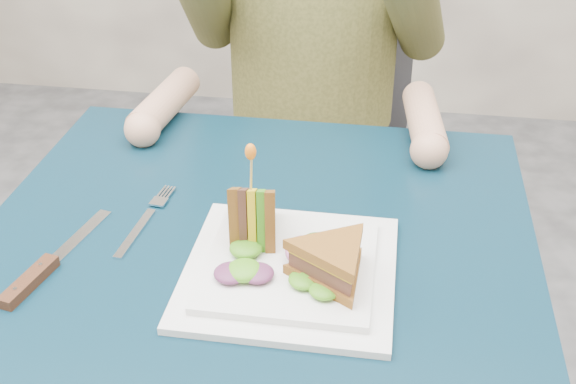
% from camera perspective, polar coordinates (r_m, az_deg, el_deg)
% --- Properties ---
extents(table, '(0.75, 0.75, 0.73)m').
position_cam_1_polar(table, '(1.01, -2.78, -7.87)').
color(table, black).
rests_on(table, ground).
extents(chair, '(0.42, 0.40, 0.93)m').
position_cam_1_polar(chair, '(1.68, 2.23, 5.33)').
color(chair, '#47474C').
rests_on(chair, ground).
extents(plate, '(0.26, 0.26, 0.02)m').
position_cam_1_polar(plate, '(0.90, 0.14, -6.10)').
color(plate, white).
rests_on(plate, table).
extents(sandwich_flat, '(0.17, 0.17, 0.05)m').
position_cam_1_polar(sandwich_flat, '(0.85, 3.55, -5.56)').
color(sandwich_flat, brown).
rests_on(sandwich_flat, plate).
extents(sandwich_upright, '(0.08, 0.13, 0.13)m').
position_cam_1_polar(sandwich_upright, '(0.92, -2.82, -1.84)').
color(sandwich_upright, brown).
rests_on(sandwich_upright, plate).
extents(fork, '(0.03, 0.18, 0.01)m').
position_cam_1_polar(fork, '(1.02, -11.31, -2.30)').
color(fork, silver).
rests_on(fork, table).
extents(knife, '(0.06, 0.22, 0.02)m').
position_cam_1_polar(knife, '(0.95, -19.06, -6.02)').
color(knife, silver).
rests_on(knife, table).
extents(toothpick, '(0.01, 0.01, 0.06)m').
position_cam_1_polar(toothpick, '(0.88, -2.93, 1.60)').
color(toothpick, tan).
rests_on(toothpick, sandwich_upright).
extents(toothpick_frill, '(0.01, 0.01, 0.02)m').
position_cam_1_polar(toothpick_frill, '(0.87, -2.98, 3.19)').
color(toothpick_frill, orange).
rests_on(toothpick_frill, sandwich_upright).
extents(lettuce_spill, '(0.15, 0.13, 0.02)m').
position_cam_1_polar(lettuce_spill, '(0.90, 0.56, -4.68)').
color(lettuce_spill, '#337A14').
rests_on(lettuce_spill, plate).
extents(onion_ring, '(0.04, 0.04, 0.02)m').
position_cam_1_polar(onion_ring, '(0.89, 1.15, -4.67)').
color(onion_ring, '#9E4C7A').
rests_on(onion_ring, plate).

